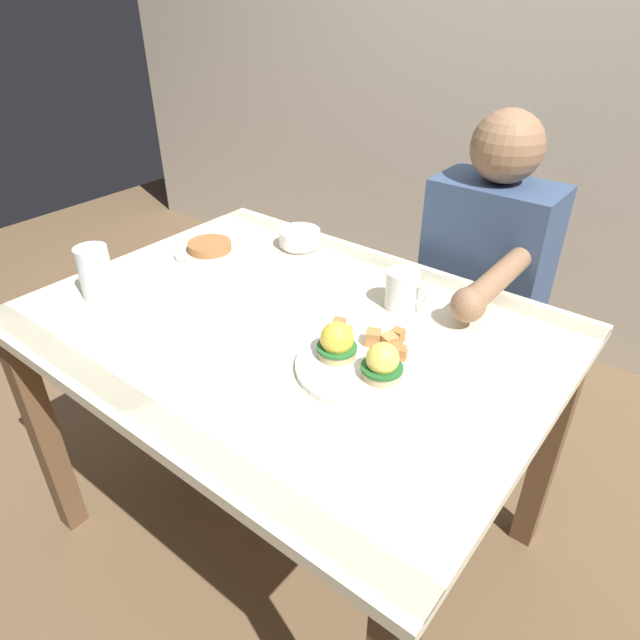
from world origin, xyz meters
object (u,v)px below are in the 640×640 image
fruit_bowl (300,238)px  dining_table (289,358)px  fork (231,319)px  diner_person (480,285)px  coffee_mug (403,289)px  eggs_benedict_plate (361,357)px  side_plate (210,249)px  water_glass_near (96,276)px

fruit_bowl → dining_table: bearing=-53.9°
fork → diner_person: size_ratio=0.11×
coffee_mug → diner_person: 0.41m
eggs_benedict_plate → diner_person: bearing=91.5°
fork → fruit_bowl: bearing=107.9°
dining_table → eggs_benedict_plate: 0.27m
coffee_mug → fork: bearing=-133.5°
eggs_benedict_plate → side_plate: size_ratio=1.35×
fruit_bowl → coffee_mug: 0.43m
eggs_benedict_plate → coffee_mug: size_ratio=2.43×
fruit_bowl → fork: fruit_bowl is taller
fruit_bowl → fork: size_ratio=0.98×
fruit_bowl → side_plate: fruit_bowl is taller
coffee_mug → water_glass_near: (-0.62, -0.42, 0.01)m
water_glass_near → diner_person: bearing=50.5°
side_plate → fruit_bowl: bearing=48.1°
eggs_benedict_plate → fruit_bowl: 0.60m
eggs_benedict_plate → dining_table: bearing=169.5°
water_glass_near → fruit_bowl: bearing=68.9°
eggs_benedict_plate → water_glass_near: (-0.68, -0.16, 0.03)m
dining_table → side_plate: side_plate is taller
fork → side_plate: side_plate is taller
diner_person → water_glass_near: bearing=-129.5°
fork → diner_person: diner_person is taller
dining_table → diner_person: 0.64m
dining_table → fork: (-0.11, -0.08, 0.11)m
fork → dining_table: bearing=36.1°
fork → side_plate: size_ratio=0.61×
coffee_mug → eggs_benedict_plate: bearing=-77.0°
side_plate → water_glass_near: bearing=-95.3°
fruit_bowl → side_plate: 0.26m
water_glass_near → diner_person: size_ratio=0.12×
water_glass_near → coffee_mug: bearing=34.3°
coffee_mug → diner_person: bearing=83.5°
dining_table → side_plate: size_ratio=6.00×
dining_table → fruit_bowl: (-0.24, 0.33, 0.14)m
dining_table → water_glass_near: 0.51m
fruit_bowl → fork: 0.43m
eggs_benedict_plate → fork: 0.34m
fruit_bowl → diner_person: bearing=30.9°
water_glass_near → fork: bearing=20.3°
dining_table → diner_person: (0.22, 0.60, 0.02)m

